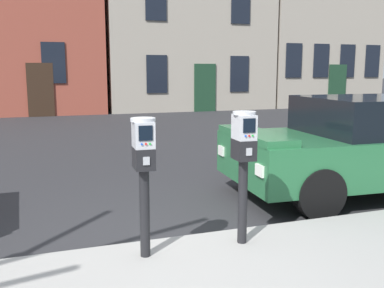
% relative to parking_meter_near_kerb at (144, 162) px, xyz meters
% --- Properties ---
extents(ground_plane, '(160.00, 160.00, 0.00)m').
position_rel_parking_meter_near_kerb_xyz_m(ground_plane, '(0.30, 0.15, -1.01)').
color(ground_plane, '#28282B').
extents(parking_meter_near_kerb, '(0.23, 0.26, 1.25)m').
position_rel_parking_meter_near_kerb_xyz_m(parking_meter_near_kerb, '(0.00, 0.00, 0.00)').
color(parking_meter_near_kerb, black).
rests_on(parking_meter_near_kerb, sidewalk_slab).
extents(parking_meter_twin_adjacent, '(0.23, 0.26, 1.28)m').
position_rel_parking_meter_near_kerb_xyz_m(parking_meter_twin_adjacent, '(0.96, 0.00, 0.02)').
color(parking_meter_twin_adjacent, black).
rests_on(parking_meter_twin_adjacent, sidewalk_slab).
extents(parked_car_dark_hatchback, '(4.52, 2.06, 1.42)m').
position_rel_parking_meter_near_kerb_xyz_m(parked_car_dark_hatchback, '(3.89, 1.42, -0.26)').
color(parked_car_dark_hatchback, '#236038').
rests_on(parked_car_dark_hatchback, ground_plane).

